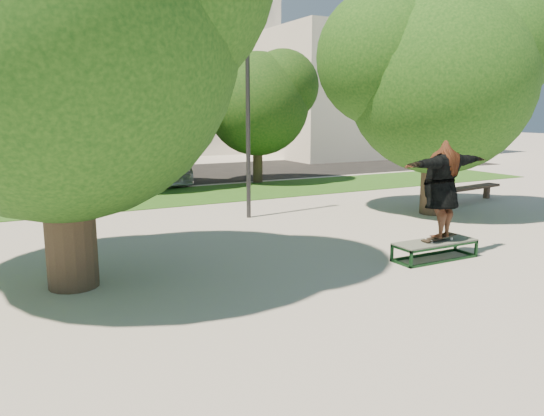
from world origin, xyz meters
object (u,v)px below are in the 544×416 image
grind_box (435,250)px  car_silver_b (150,164)px  tree_left (48,16)px  car_dark (95,167)px  bench (467,189)px  car_grey (78,161)px  lamppost (248,104)px  tree_right (436,70)px

grind_box → car_silver_b: 14.45m
tree_left → car_dark: bearing=78.2°
bench → car_silver_b: (-7.93, 9.66, 0.35)m
car_silver_b → grind_box: bearing=-85.9°
car_grey → car_silver_b: bearing=-29.1°
lamppost → grind_box: 6.53m
car_dark → car_silver_b: 2.25m
tree_right → lamppost: (-4.92, 1.92, -0.94)m
tree_left → car_dark: 13.27m
lamppost → bench: bearing=-7.3°
car_silver_b → tree_left: bearing=-114.7°
tree_left → car_grey: size_ratio=1.21×
grind_box → tree_left: bearing=165.8°
lamppost → tree_right: bearing=-21.3°
tree_right → grind_box: 6.37m
tree_left → lamppost: 6.70m
grind_box → car_silver_b: car_silver_b is taller
grind_box → bench: (6.00, 4.65, 0.22)m
tree_left → car_silver_b: 13.99m
tree_right → car_silver_b: tree_right is taller
lamppost → car_dark: bearing=107.3°
car_dark → car_silver_b: size_ratio=0.87×
lamppost → grind_box: bearing=-75.1°
car_silver_b → tree_right: bearing=-66.9°
tree_right → car_dark: size_ratio=1.42×
lamppost → bench: (7.50, -0.96, -2.74)m
bench → car_dark: bearing=128.7°
tree_right → lamppost: 5.36m
tree_left → bench: (12.79, 2.94, -4.01)m
bench → car_grey: bearing=123.6°
tree_left → bench: tree_left is taller
tree_left → tree_right: 10.41m
lamppost → car_dark: (-2.67, 8.58, -2.40)m
tree_left → car_grey: bearing=81.1°
bench → car_dark: 13.95m
grind_box → car_silver_b: bearing=97.7°
grind_box → bench: 7.60m
lamppost → car_dark: size_ratio=1.34×
car_dark → grind_box: bearing=-75.5°
tree_left → lamppost: size_ratio=1.16×
bench → car_grey: (-10.50, 11.78, 0.41)m
car_grey → car_silver_b: car_grey is taller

